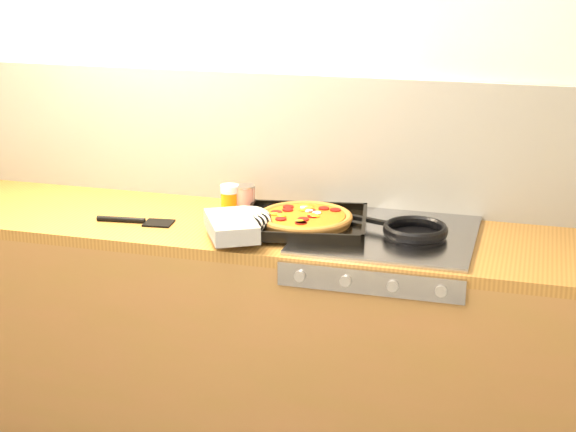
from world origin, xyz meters
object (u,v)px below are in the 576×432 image
(pizza_on_tray, at_px, (285,220))
(frying_pan, at_px, (414,231))
(juice_glass, at_px, (230,199))
(tomato_can, at_px, (245,199))

(pizza_on_tray, xyz_separation_m, frying_pan, (0.44, 0.04, -0.01))
(pizza_on_tray, height_order, juice_glass, juice_glass)
(pizza_on_tray, distance_m, juice_glass, 0.30)
(pizza_on_tray, relative_size, tomato_can, 5.32)
(tomato_can, height_order, juice_glass, juice_glass)
(frying_pan, height_order, tomato_can, tomato_can)
(tomato_can, bearing_deg, pizza_on_tray, -40.16)
(frying_pan, xyz_separation_m, juice_glass, (-0.70, 0.11, 0.02))
(pizza_on_tray, xyz_separation_m, tomato_can, (-0.21, 0.17, 0.01))
(frying_pan, xyz_separation_m, tomato_can, (-0.65, 0.14, 0.02))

